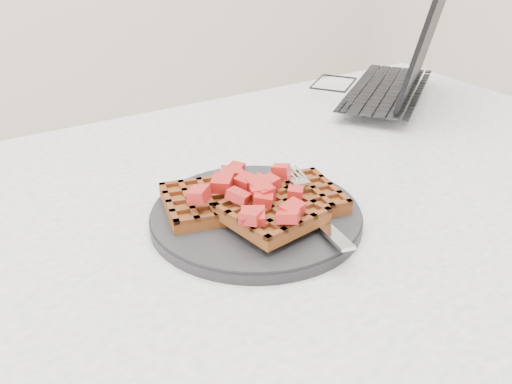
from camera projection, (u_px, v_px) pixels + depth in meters
table at (285, 275)px, 0.77m from camera, size 1.20×0.80×0.75m
plate at (256, 216)px, 0.67m from camera, size 0.25×0.25×0.02m
waffles at (258, 203)px, 0.66m from camera, size 0.21×0.19×0.03m
strawberry_pile at (256, 181)px, 0.65m from camera, size 0.15×0.15×0.02m
fork at (310, 208)px, 0.65m from camera, size 0.07×0.18×0.02m
laptop at (375, 81)px, 1.06m from camera, size 0.37×0.36×0.21m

